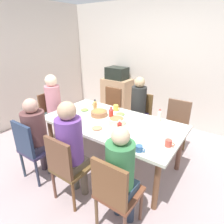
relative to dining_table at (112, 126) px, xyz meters
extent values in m
plane|color=#A69193|center=(0.00, 0.00, -0.66)|extent=(5.95, 5.95, 0.00)
cube|color=silver|center=(0.00, 2.01, 0.64)|extent=(5.20, 0.12, 2.60)
cube|color=silver|center=(-2.54, 0.00, 0.64)|extent=(0.12, 4.15, 2.60)
cube|color=silver|center=(0.00, 0.00, 0.05)|extent=(2.02, 1.06, 0.04)
cylinder|color=brown|center=(-0.91, -0.43, -0.31)|extent=(0.07, 0.07, 0.69)
cylinder|color=brown|center=(0.91, -0.43, -0.31)|extent=(0.07, 0.07, 0.69)
cylinder|color=brown|center=(-0.91, 0.43, -0.31)|extent=(0.07, 0.07, 0.69)
cylinder|color=brown|center=(0.91, 0.43, -0.31)|extent=(0.07, 0.07, 0.69)
cube|color=brown|center=(0.67, -0.83, -0.22)|extent=(0.40, 0.40, 0.04)
cylinder|color=brown|center=(0.50, -1.00, -0.44)|extent=(0.04, 0.04, 0.43)
cylinder|color=brown|center=(0.50, -0.66, -0.44)|extent=(0.04, 0.04, 0.43)
cylinder|color=brown|center=(0.84, -0.66, -0.44)|extent=(0.04, 0.04, 0.43)
cube|color=brown|center=(0.67, -1.01, 0.02)|extent=(0.38, 0.04, 0.45)
cylinder|color=#273344|center=(0.59, -0.73, -0.43)|extent=(0.09, 0.09, 0.45)
cylinder|color=#283143|center=(0.75, -0.73, -0.43)|extent=(0.09, 0.09, 0.45)
cube|color=#293C4F|center=(0.67, -0.83, -0.16)|extent=(0.30, 0.30, 0.10)
cylinder|color=#357643|center=(0.67, -0.83, 0.13)|extent=(0.28, 0.28, 0.47)
sphere|color=beige|center=(0.67, -0.83, 0.44)|extent=(0.17, 0.17, 0.17)
cube|color=brown|center=(0.00, -0.83, -0.22)|extent=(0.40, 0.40, 0.04)
cylinder|color=brown|center=(-0.17, -1.00, -0.44)|extent=(0.04, 0.04, 0.43)
cylinder|color=brown|center=(0.17, -1.00, -0.44)|extent=(0.04, 0.04, 0.43)
cylinder|color=brown|center=(-0.17, -0.66, -0.44)|extent=(0.04, 0.04, 0.43)
cylinder|color=brown|center=(0.17, -0.66, -0.44)|extent=(0.04, 0.04, 0.43)
cube|color=brown|center=(0.00, -1.01, 0.02)|extent=(0.38, 0.04, 0.45)
cylinder|color=#535147|center=(-0.08, -0.73, -0.43)|extent=(0.09, 0.09, 0.45)
cylinder|color=brown|center=(0.08, -0.73, -0.43)|extent=(0.09, 0.09, 0.45)
cube|color=brown|center=(0.00, -0.83, -0.16)|extent=(0.30, 0.30, 0.10)
cylinder|color=#6D4099|center=(0.00, -0.83, 0.16)|extent=(0.30, 0.30, 0.53)
sphere|color=tan|center=(0.00, -0.83, 0.52)|extent=(0.21, 0.21, 0.21)
cube|color=brown|center=(0.00, 0.83, -0.22)|extent=(0.40, 0.40, 0.04)
cylinder|color=brown|center=(0.17, 1.00, -0.44)|extent=(0.04, 0.04, 0.43)
cylinder|color=brown|center=(-0.17, 1.00, -0.44)|extent=(0.04, 0.04, 0.43)
cylinder|color=brown|center=(0.17, 0.66, -0.44)|extent=(0.04, 0.04, 0.43)
cylinder|color=brown|center=(-0.17, 0.66, -0.44)|extent=(0.04, 0.04, 0.43)
cube|color=brown|center=(0.00, 1.01, 0.02)|extent=(0.38, 0.04, 0.45)
cylinder|color=#253448|center=(0.08, 0.73, -0.43)|extent=(0.09, 0.09, 0.45)
cylinder|color=#303254|center=(-0.08, 0.73, -0.43)|extent=(0.09, 0.09, 0.45)
cube|color=#372B55|center=(0.00, 0.83, -0.16)|extent=(0.30, 0.30, 0.10)
cylinder|color=#272827|center=(0.00, 0.83, 0.15)|extent=(0.27, 0.27, 0.51)
sphere|color=tan|center=(0.00, 0.83, 0.49)|extent=(0.18, 0.18, 0.18)
cube|color=brown|center=(0.67, 0.83, -0.22)|extent=(0.40, 0.40, 0.04)
cylinder|color=brown|center=(0.84, 1.00, -0.44)|extent=(0.04, 0.04, 0.43)
cylinder|color=brown|center=(0.50, 1.00, -0.44)|extent=(0.04, 0.04, 0.43)
cylinder|color=brown|center=(0.84, 0.66, -0.44)|extent=(0.04, 0.04, 0.43)
cylinder|color=brown|center=(0.50, 0.66, -0.44)|extent=(0.04, 0.04, 0.43)
cube|color=brown|center=(0.67, 1.01, 0.02)|extent=(0.38, 0.04, 0.45)
cube|color=brown|center=(-1.31, 0.00, -0.22)|extent=(0.40, 0.40, 0.04)
cylinder|color=brown|center=(-1.48, 0.17, -0.44)|extent=(0.04, 0.04, 0.43)
cylinder|color=brown|center=(-1.48, -0.17, -0.44)|extent=(0.04, 0.04, 0.43)
cylinder|color=brown|center=(-1.14, 0.17, -0.44)|extent=(0.04, 0.04, 0.43)
cylinder|color=brown|center=(-1.14, -0.17, -0.44)|extent=(0.04, 0.04, 0.43)
cube|color=brown|center=(-1.49, 0.00, 0.02)|extent=(0.04, 0.38, 0.45)
cylinder|color=#433543|center=(-1.21, 0.08, -0.43)|extent=(0.09, 0.09, 0.45)
cylinder|color=#353E41|center=(-1.21, -0.08, -0.43)|extent=(0.09, 0.09, 0.45)
cube|color=#394947|center=(-1.31, 0.00, -0.16)|extent=(0.30, 0.30, 0.10)
cylinder|color=pink|center=(-1.31, 0.00, 0.15)|extent=(0.27, 0.27, 0.51)
sphere|color=beige|center=(-1.31, 0.00, 0.50)|extent=(0.21, 0.21, 0.21)
cube|color=brown|center=(-0.67, 0.83, -0.22)|extent=(0.40, 0.40, 0.04)
cylinder|color=brown|center=(-0.50, 1.00, -0.44)|extent=(0.04, 0.04, 0.43)
cylinder|color=brown|center=(-0.84, 1.00, -0.44)|extent=(0.04, 0.04, 0.43)
cylinder|color=brown|center=(-0.50, 0.66, -0.44)|extent=(0.04, 0.04, 0.43)
cylinder|color=brown|center=(-0.84, 0.66, -0.44)|extent=(0.04, 0.04, 0.43)
cube|color=brown|center=(-0.67, 1.01, 0.02)|extent=(0.38, 0.04, 0.45)
cube|color=#373155|center=(-0.67, -0.83, -0.22)|extent=(0.40, 0.40, 0.04)
cylinder|color=#303D4D|center=(-0.84, -1.00, -0.44)|extent=(0.04, 0.04, 0.43)
cylinder|color=#2C3145|center=(-0.50, -1.00, -0.44)|extent=(0.04, 0.04, 0.43)
cylinder|color=#31344A|center=(-0.84, -0.66, -0.44)|extent=(0.04, 0.04, 0.43)
cylinder|color=#243649|center=(-0.50, -0.66, -0.44)|extent=(0.04, 0.04, 0.43)
cube|color=navy|center=(-0.67, -1.01, 0.02)|extent=(0.38, 0.04, 0.45)
cylinder|color=#45363E|center=(-0.75, -0.73, -0.43)|extent=(0.09, 0.09, 0.45)
cylinder|color=#433E41|center=(-0.59, -0.73, -0.43)|extent=(0.09, 0.09, 0.45)
cube|color=#3C384C|center=(-0.67, -0.83, -0.16)|extent=(0.30, 0.30, 0.10)
cylinder|color=brown|center=(-0.67, -0.83, 0.12)|extent=(0.30, 0.30, 0.45)
sphere|color=tan|center=(-0.67, -0.83, 0.43)|extent=(0.19, 0.19, 0.19)
cylinder|color=silver|center=(-0.01, 0.25, 0.08)|extent=(0.25, 0.25, 0.01)
ellipsoid|color=olive|center=(-0.01, 0.25, 0.10)|extent=(0.14, 0.14, 0.02)
cylinder|color=white|center=(-0.44, -0.28, 0.08)|extent=(0.23, 0.23, 0.01)
ellipsoid|color=#9D622F|center=(-0.44, -0.28, 0.10)|extent=(0.13, 0.13, 0.02)
cylinder|color=white|center=(-0.63, 0.36, 0.08)|extent=(0.20, 0.20, 0.01)
ellipsoid|color=tan|center=(-0.63, 0.36, 0.10)|extent=(0.11, 0.11, 0.02)
cylinder|color=silver|center=(-0.01, -0.33, 0.08)|extent=(0.26, 0.26, 0.01)
ellipsoid|color=tan|center=(-0.01, -0.33, 0.10)|extent=(0.14, 0.14, 0.02)
cylinder|color=silver|center=(-0.60, 0.06, 0.08)|extent=(0.24, 0.24, 0.01)
ellipsoid|color=#7B9C49|center=(-0.60, 0.06, 0.10)|extent=(0.13, 0.13, 0.02)
cylinder|color=beige|center=(0.10, -0.03, 0.11)|extent=(0.24, 0.24, 0.09)
ellipsoid|color=#AA7645|center=(0.10, -0.03, 0.16)|extent=(0.20, 0.20, 0.04)
cylinder|color=#9D6744|center=(-0.29, 0.06, 0.11)|extent=(0.26, 0.26, 0.08)
ellipsoid|color=#AA793E|center=(-0.29, 0.06, 0.15)|extent=(0.21, 0.21, 0.04)
cylinder|color=white|center=(0.41, 0.02, 0.11)|extent=(0.07, 0.07, 0.08)
torus|color=white|center=(0.46, 0.02, 0.11)|extent=(0.05, 0.01, 0.05)
cylinder|color=#C24B3E|center=(0.91, -0.17, 0.11)|extent=(0.08, 0.08, 0.08)
torus|color=#D15433|center=(0.96, -0.17, 0.11)|extent=(0.05, 0.01, 0.05)
cylinder|color=#365F94|center=(0.68, -0.45, 0.11)|extent=(0.08, 0.08, 0.07)
torus|color=#2E5F9E|center=(0.73, -0.45, 0.11)|extent=(0.05, 0.01, 0.05)
cylinder|color=gold|center=(-0.19, 0.38, 0.12)|extent=(0.09, 0.09, 0.10)
torus|color=#EDBE4F|center=(-0.14, 0.38, 0.12)|extent=(0.05, 0.01, 0.05)
cylinder|color=red|center=(0.37, -0.37, 0.18)|extent=(0.05, 0.05, 0.22)
cone|color=red|center=(0.37, -0.37, 0.30)|extent=(0.05, 0.05, 0.03)
cylinder|color=white|center=(0.37, -0.37, 0.32)|extent=(0.03, 0.03, 0.01)
cylinder|color=tan|center=(-0.48, 0.20, 0.14)|extent=(0.06, 0.06, 0.14)
cone|color=gold|center=(-0.48, 0.20, 0.23)|extent=(0.06, 0.06, 0.03)
cylinder|color=black|center=(-0.48, 0.20, 0.25)|extent=(0.03, 0.03, 0.01)
cylinder|color=silver|center=(0.56, 0.40, 0.14)|extent=(0.05, 0.05, 0.15)
cone|color=silver|center=(0.56, 0.40, 0.23)|extent=(0.05, 0.05, 0.03)
cylinder|color=red|center=(0.56, 0.40, 0.25)|extent=(0.03, 0.03, 0.01)
cylinder|color=red|center=(0.00, -0.02, 0.16)|extent=(0.07, 0.07, 0.19)
cone|color=red|center=(0.00, -0.02, 0.27)|extent=(0.06, 0.06, 0.03)
cylinder|color=red|center=(0.00, -0.02, 0.29)|extent=(0.03, 0.03, 0.01)
cube|color=tan|center=(-1.06, 1.71, -0.21)|extent=(0.70, 0.44, 0.90)
cube|color=black|center=(-1.06, 1.71, 0.38)|extent=(0.48, 0.36, 0.28)
camera|label=1|loc=(1.44, -2.06, 1.27)|focal=30.36mm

